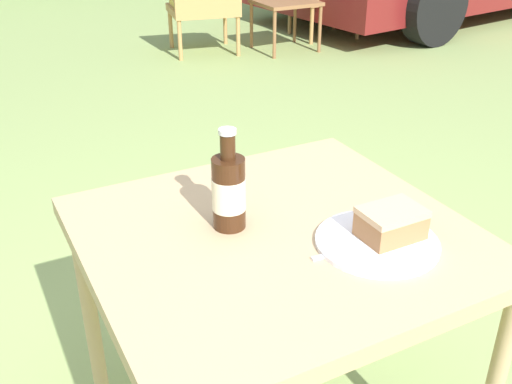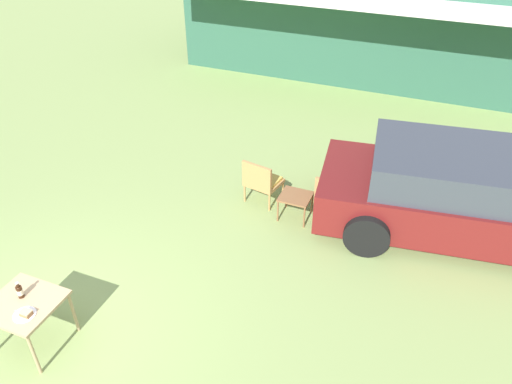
{
  "view_description": "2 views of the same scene",
  "coord_description": "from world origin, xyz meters",
  "px_view_note": "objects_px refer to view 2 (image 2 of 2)",
  "views": [
    {
      "loc": [
        -0.56,
        -0.96,
        1.38
      ],
      "look_at": [
        0.0,
        0.1,
        0.75
      ],
      "focal_mm": 42.0,
      "sensor_mm": 36.0,
      "label": 1
    },
    {
      "loc": [
        4.12,
        -2.78,
        5.11
      ],
      "look_at": [
        1.79,
        2.92,
        0.9
      ],
      "focal_mm": 35.0,
      "sensor_mm": 36.0,
      "label": 2
    }
  ],
  "objects_px": {
    "wicker_chair_cushioned": "(262,180)",
    "cola_bottle_near": "(20,291)",
    "wicker_chair_plain": "(334,196)",
    "garden_side_table": "(295,198)",
    "cake_on_plate": "(25,314)",
    "parked_car": "(458,194)",
    "patio_table": "(25,307)"
  },
  "relations": [
    {
      "from": "patio_table",
      "to": "cola_bottle_near",
      "type": "xyz_separation_m",
      "value": [
        -0.08,
        0.07,
        0.16
      ]
    },
    {
      "from": "cola_bottle_near",
      "to": "garden_side_table",
      "type": "bearing_deg",
      "value": 58.06
    },
    {
      "from": "wicker_chair_cushioned",
      "to": "patio_table",
      "type": "height_order",
      "value": "wicker_chair_cushioned"
    },
    {
      "from": "garden_side_table",
      "to": "cola_bottle_near",
      "type": "relative_size",
      "value": 2.21
    },
    {
      "from": "cake_on_plate",
      "to": "cola_bottle_near",
      "type": "xyz_separation_m",
      "value": [
        -0.26,
        0.21,
        0.06
      ]
    },
    {
      "from": "wicker_chair_cushioned",
      "to": "cake_on_plate",
      "type": "height_order",
      "value": "wicker_chair_cushioned"
    },
    {
      "from": "parked_car",
      "to": "cola_bottle_near",
      "type": "bearing_deg",
      "value": -145.44
    },
    {
      "from": "wicker_chair_plain",
      "to": "garden_side_table",
      "type": "relative_size",
      "value": 1.64
    },
    {
      "from": "parked_car",
      "to": "wicker_chair_plain",
      "type": "relative_size",
      "value": 5.54
    },
    {
      "from": "parked_car",
      "to": "patio_table",
      "type": "height_order",
      "value": "parked_car"
    },
    {
      "from": "garden_side_table",
      "to": "patio_table",
      "type": "bearing_deg",
      "value": -120.52
    },
    {
      "from": "garden_side_table",
      "to": "parked_car",
      "type": "bearing_deg",
      "value": 15.06
    },
    {
      "from": "parked_car",
      "to": "cake_on_plate",
      "type": "bearing_deg",
      "value": -142.45
    },
    {
      "from": "garden_side_table",
      "to": "cake_on_plate",
      "type": "distance_m",
      "value": 4.34
    },
    {
      "from": "wicker_chair_cushioned",
      "to": "patio_table",
      "type": "relative_size",
      "value": 1.02
    },
    {
      "from": "parked_car",
      "to": "wicker_chair_cushioned",
      "type": "bearing_deg",
      "value": -179.7
    },
    {
      "from": "wicker_chair_cushioned",
      "to": "garden_side_table",
      "type": "height_order",
      "value": "wicker_chair_cushioned"
    },
    {
      "from": "parked_car",
      "to": "patio_table",
      "type": "distance_m",
      "value": 6.35
    },
    {
      "from": "wicker_chair_plain",
      "to": "garden_side_table",
      "type": "bearing_deg",
      "value": 21.86
    },
    {
      "from": "parked_car",
      "to": "cola_bottle_near",
      "type": "height_order",
      "value": "parked_car"
    },
    {
      "from": "wicker_chair_plain",
      "to": "patio_table",
      "type": "relative_size",
      "value": 1.02
    },
    {
      "from": "wicker_chair_plain",
      "to": "garden_side_table",
      "type": "xyz_separation_m",
      "value": [
        -0.59,
        -0.19,
        -0.07
      ]
    },
    {
      "from": "wicker_chair_plain",
      "to": "cake_on_plate",
      "type": "height_order",
      "value": "wicker_chair_plain"
    },
    {
      "from": "parked_car",
      "to": "garden_side_table",
      "type": "height_order",
      "value": "parked_car"
    },
    {
      "from": "parked_car",
      "to": "wicker_chair_plain",
      "type": "xyz_separation_m",
      "value": [
        -1.85,
        -0.47,
        -0.24
      ]
    },
    {
      "from": "parked_car",
      "to": "patio_table",
      "type": "xyz_separation_m",
      "value": [
        -4.62,
        -4.35,
        -0.07
      ]
    },
    {
      "from": "patio_table",
      "to": "cola_bottle_near",
      "type": "distance_m",
      "value": 0.19
    },
    {
      "from": "wicker_chair_cushioned",
      "to": "cola_bottle_near",
      "type": "bearing_deg",
      "value": 78.41
    },
    {
      "from": "wicker_chair_cushioned",
      "to": "parked_car",
      "type": "bearing_deg",
      "value": -161.17
    },
    {
      "from": "parked_car",
      "to": "cola_bottle_near",
      "type": "relative_size",
      "value": 20.06
    },
    {
      "from": "parked_car",
      "to": "garden_side_table",
      "type": "relative_size",
      "value": 9.07
    },
    {
      "from": "wicker_chair_plain",
      "to": "patio_table",
      "type": "height_order",
      "value": "wicker_chair_plain"
    }
  ]
}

